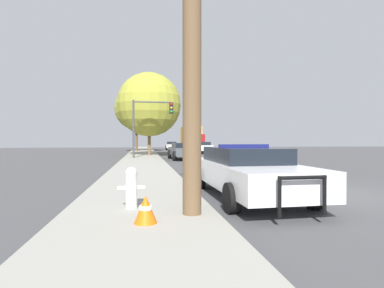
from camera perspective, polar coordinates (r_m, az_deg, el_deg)
The scene contains 13 objects.
ground_plane at distance 9.45m, azimuth 23.25°, elevation -8.62°, with size 110.00×110.00×0.00m, color #474749.
sidewalk_left at distance 7.99m, azimuth -9.83°, elevation -9.81°, with size 3.00×110.00×0.13m.
police_car at distance 8.19m, azimuth 10.33°, elevation -4.92°, with size 2.20×5.38×1.41m.
fire_hydrant at distance 6.30m, azimuth -11.47°, elevation -7.92°, with size 0.55×0.24×0.85m.
utility_pole at distance 6.11m, azimuth -0.01°, elevation 23.41°, with size 1.40×0.36×7.39m.
traffic_light at distance 24.10m, azimuth -7.94°, elevation 5.12°, with size 3.22×0.35×4.57m.
car_background_distant at distance 46.60m, azimuth -3.91°, elevation -0.25°, with size 2.11×4.55×1.27m.
car_background_midblock at distance 23.33m, azimuth -1.83°, elevation -1.22°, with size 2.04×4.43×1.31m.
car_background_oncoming at distance 34.26m, azimuth 2.19°, elevation -0.58°, with size 2.16×4.57×1.31m.
box_truck at distance 41.27m, azimuth -0.10°, elevation 1.14°, with size 2.77×7.95×3.38m.
tree_sidewalk_mid at distance 28.23m, azimuth -8.16°, elevation 7.43°, with size 5.90×5.90×7.63m.
tree_sidewalk_far at distance 39.51m, azimuth -10.52°, elevation 6.71°, with size 5.60×5.60×8.30m.
traffic_cone at distance 5.21m, azimuth -8.83°, elevation -12.13°, with size 0.39×0.39×0.47m.
Camera 1 is at (-5.02, -7.86, 1.53)m, focal length 28.00 mm.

